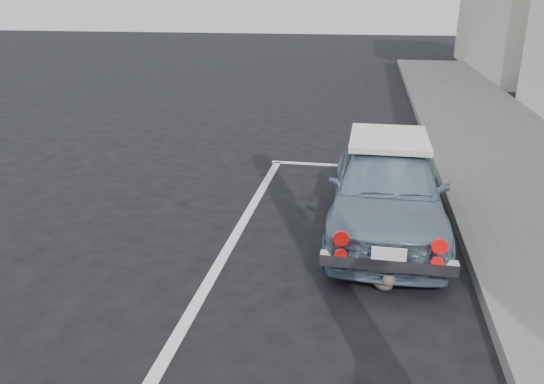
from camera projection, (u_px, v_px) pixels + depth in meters
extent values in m
cube|color=silver|center=(357.00, 166.00, 9.23)|extent=(3.00, 0.12, 0.01)
cube|color=silver|center=(228.00, 249.00, 6.23)|extent=(0.12, 7.00, 0.01)
imported|color=slate|center=(386.00, 186.00, 6.56)|extent=(1.39, 3.42, 1.16)
cube|color=silver|center=(389.00, 139.00, 6.69)|extent=(0.97, 1.30, 0.07)
cube|color=silver|center=(388.00, 263.00, 5.10)|extent=(1.31, 0.13, 0.12)
cube|color=white|center=(389.00, 256.00, 5.02)|extent=(0.33, 0.02, 0.17)
cylinder|color=red|center=(341.00, 238.00, 5.07)|extent=(0.15, 0.04, 0.15)
cylinder|color=red|center=(440.00, 246.00, 4.91)|extent=(0.15, 0.04, 0.15)
cylinder|color=red|center=(341.00, 255.00, 5.13)|extent=(0.12, 0.04, 0.12)
cylinder|color=red|center=(438.00, 263.00, 4.97)|extent=(0.12, 0.04, 0.12)
ellipsoid|color=#6B5B52|center=(382.00, 278.00, 5.37)|extent=(0.33, 0.40, 0.21)
sphere|color=#6B5B52|center=(389.00, 279.00, 5.20)|extent=(0.13, 0.13, 0.13)
cone|color=#6B5B52|center=(386.00, 274.00, 5.18)|extent=(0.04, 0.04, 0.05)
cone|color=#6B5B52|center=(393.00, 273.00, 5.19)|extent=(0.04, 0.04, 0.05)
cylinder|color=#6B5B52|center=(380.00, 275.00, 5.56)|extent=(0.18, 0.18, 0.03)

